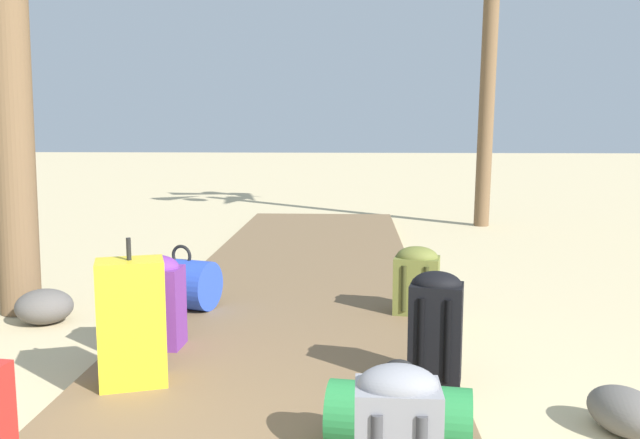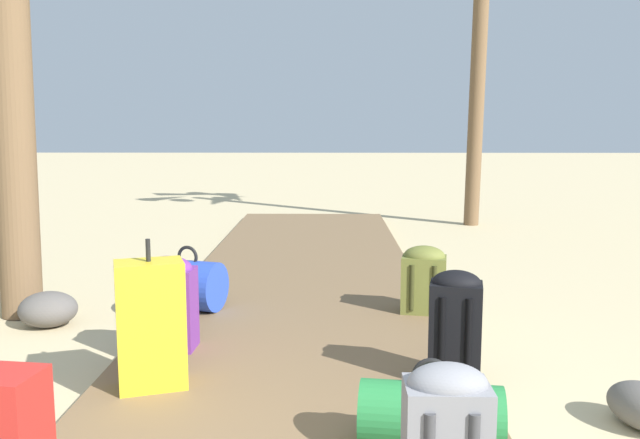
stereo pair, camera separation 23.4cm
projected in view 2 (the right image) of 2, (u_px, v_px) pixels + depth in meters
name	position (u px, v px, depth m)	size (l,w,h in m)	color
ground_plane	(299.00, 317.00, 5.00)	(60.00, 60.00, 0.00)	#CCB789
boardwalk	(303.00, 284.00, 5.86)	(2.03, 8.77, 0.08)	brown
backpack_purple	(169.00, 300.00, 4.01)	(0.32, 0.25, 0.57)	#6B2D84
backpack_olive	(424.00, 277.00, 4.81)	(0.35, 0.30, 0.49)	olive
duffel_bag_blue	(188.00, 285.00, 4.89)	(0.57, 0.49, 0.47)	#2847B7
backpack_black	(455.00, 324.00, 3.49)	(0.30, 0.26, 0.60)	black
duffel_bag_green	(431.00, 416.00, 2.78)	(0.62, 0.36, 0.39)	#237538
suitcase_yellow	(151.00, 324.00, 3.42)	(0.39, 0.33, 0.77)	gold
rock_left_near	(48.00, 309.00, 4.74)	(0.36, 0.40, 0.25)	#5B5651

